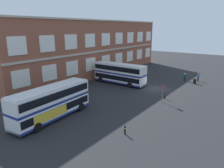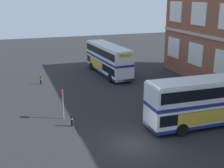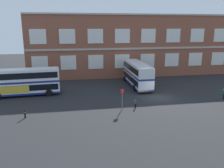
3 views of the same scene
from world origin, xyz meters
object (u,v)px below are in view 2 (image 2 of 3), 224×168
double_decker_near (108,59)px  double_decker_middle (210,100)px  safety_bollard_east (41,80)px  bus_stand_flag (63,101)px  safety_bollard_west (72,121)px

double_decker_near → double_decker_middle: 18.95m
double_decker_near → safety_bollard_east: 9.75m
bus_stand_flag → safety_bollard_west: size_ratio=2.84×
bus_stand_flag → double_decker_near: bearing=147.2°
bus_stand_flag → safety_bollard_east: bearing=-176.5°
safety_bollard_east → double_decker_middle: bearing=35.8°
bus_stand_flag → safety_bollard_west: bus_stand_flag is taller
safety_bollard_east → safety_bollard_west: bearing=4.6°
safety_bollard_east → bus_stand_flag: bearing=3.5°
bus_stand_flag → safety_bollard_west: 2.20m
double_decker_middle → safety_bollard_west: (-3.40, -11.07, -1.66)m
double_decker_middle → bus_stand_flag: (-5.25, -11.45, -0.51)m
bus_stand_flag → safety_bollard_east: size_ratio=2.84×
double_decker_near → double_decker_middle: bearing=8.3°
double_decker_middle → safety_bollard_east: double_decker_middle is taller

